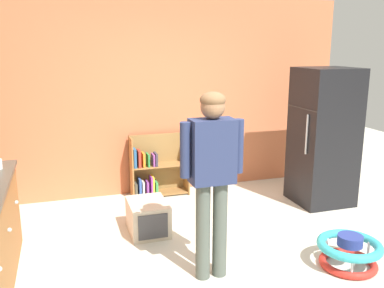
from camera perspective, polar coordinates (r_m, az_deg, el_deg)
name	(u,v)px	position (r m, az deg, el deg)	size (l,w,h in m)	color
ground_plane	(227,266)	(4.19, 4.73, -16.21)	(12.00, 12.00, 0.00)	beige
back_wall	(166,97)	(5.91, -3.56, 6.39)	(5.20, 0.06, 2.70)	#CA6E46
refrigerator	(324,137)	(5.74, 17.39, 0.94)	(0.73, 0.68, 1.78)	black
bookshelf	(155,170)	(5.88, -5.09, -3.49)	(0.80, 0.28, 0.85)	#9B6B39
standing_person	(212,169)	(3.63, 2.74, -3.37)	(0.57, 0.22, 1.68)	#4C554D
baby_walker	(349,251)	(4.36, 20.50, -13.46)	(0.60, 0.60, 0.32)	red
pet_carrier	(148,217)	(4.80, -5.99, -9.81)	(0.42, 0.55, 0.36)	beige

